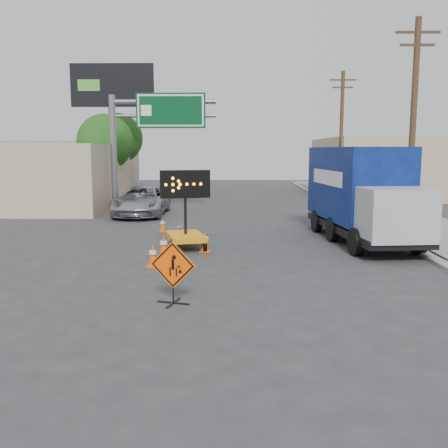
{
  "coord_description": "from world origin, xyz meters",
  "views": [
    {
      "loc": [
        0.51,
        -11.32,
        3.67
      ],
      "look_at": [
        0.26,
        2.06,
        1.67
      ],
      "focal_mm": 40.0,
      "sensor_mm": 36.0,
      "label": 1
    }
  ],
  "objects_px": {
    "construction_sign": "(173,271)",
    "pickup_truck": "(142,201)",
    "box_truck": "(361,199)",
    "arrow_board": "(186,231)"
  },
  "relations": [
    {
      "from": "construction_sign",
      "to": "pickup_truck",
      "type": "distance_m",
      "value": 16.71
    },
    {
      "from": "arrow_board",
      "to": "box_truck",
      "type": "height_order",
      "value": "box_truck"
    },
    {
      "from": "construction_sign",
      "to": "pickup_truck",
      "type": "height_order",
      "value": "pickup_truck"
    },
    {
      "from": "construction_sign",
      "to": "box_truck",
      "type": "bearing_deg",
      "value": 67.31
    },
    {
      "from": "arrow_board",
      "to": "pickup_truck",
      "type": "relative_size",
      "value": 0.5
    },
    {
      "from": "construction_sign",
      "to": "pickup_truck",
      "type": "bearing_deg",
      "value": 118.2
    },
    {
      "from": "pickup_truck",
      "to": "arrow_board",
      "type": "bearing_deg",
      "value": -70.9
    },
    {
      "from": "arrow_board",
      "to": "pickup_truck",
      "type": "distance_m",
      "value": 10.13
    },
    {
      "from": "arrow_board",
      "to": "box_truck",
      "type": "xyz_separation_m",
      "value": [
        6.91,
        1.67,
        1.06
      ]
    },
    {
      "from": "arrow_board",
      "to": "pickup_truck",
      "type": "height_order",
      "value": "arrow_board"
    }
  ]
}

